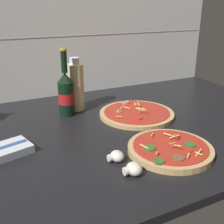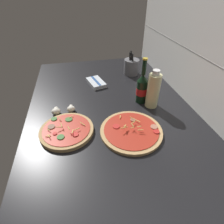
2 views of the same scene
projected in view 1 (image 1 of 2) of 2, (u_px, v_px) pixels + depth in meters
counter_slab at (108, 131)px, 100.29cm from camera, size 160.00×90.00×2.50cm
tile_backsplash at (65, 36)px, 128.10cm from camera, size 160.00×1.13×60.00cm
pizza_near at (170, 149)px, 83.02cm from camera, size 25.14×25.14×4.85cm
pizza_far at (137, 113)px, 110.65cm from camera, size 29.27×29.27×4.88cm
beer_bottle at (66, 93)px, 108.64cm from camera, size 6.11×6.11×26.08cm
oil_bottle at (75, 86)px, 114.27cm from camera, size 6.94×6.94×21.61cm
mushroom_left at (116, 156)px, 78.03cm from camera, size 4.63×4.41×3.09cm
mushroom_right at (133, 169)px, 71.72cm from camera, size 5.00×4.77×3.34cm
dish_towel at (3, 152)px, 81.19cm from camera, size 17.56×12.88×2.56cm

